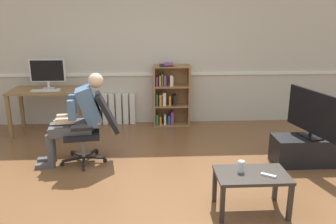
% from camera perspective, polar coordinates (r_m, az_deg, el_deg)
% --- Properties ---
extents(ground_plane, '(18.00, 18.00, 0.00)m').
position_cam_1_polar(ground_plane, '(4.12, -1.46, -12.75)').
color(ground_plane, brown).
extents(back_wall, '(12.00, 0.13, 2.70)m').
position_cam_1_polar(back_wall, '(6.29, -2.31, 10.23)').
color(back_wall, beige).
rests_on(back_wall, ground_plane).
extents(computer_desk, '(1.11, 0.66, 0.76)m').
position_cam_1_polar(computer_desk, '(6.18, -19.78, 2.53)').
color(computer_desk, olive).
rests_on(computer_desk, ground_plane).
extents(imac_monitor, '(0.59, 0.14, 0.50)m').
position_cam_1_polar(imac_monitor, '(6.16, -19.41, 6.35)').
color(imac_monitor, silver).
rests_on(imac_monitor, computer_desk).
extents(keyboard, '(0.41, 0.12, 0.02)m').
position_cam_1_polar(keyboard, '(6.01, -19.89, 3.38)').
color(keyboard, white).
rests_on(keyboard, computer_desk).
extents(computer_mouse, '(0.06, 0.10, 0.03)m').
position_cam_1_polar(computer_mouse, '(5.96, -17.73, 3.55)').
color(computer_mouse, white).
rests_on(computer_mouse, computer_desk).
extents(bookshelf, '(0.66, 0.30, 1.15)m').
position_cam_1_polar(bookshelf, '(6.23, 0.24, 2.66)').
color(bookshelf, olive).
rests_on(bookshelf, ground_plane).
extents(radiator, '(0.73, 0.08, 0.57)m').
position_cam_1_polar(radiator, '(6.41, -8.73, 0.51)').
color(radiator, white).
rests_on(radiator, ground_plane).
extents(office_chair, '(0.82, 0.63, 0.96)m').
position_cam_1_polar(office_chair, '(4.78, -12.28, -2.16)').
color(office_chair, black).
rests_on(office_chair, ground_plane).
extents(person_seated, '(0.96, 0.45, 1.24)m').
position_cam_1_polar(person_seated, '(4.75, -14.75, -0.75)').
color(person_seated, '#4C4C51').
rests_on(person_seated, ground_plane).
extents(tv_stand, '(0.96, 0.41, 0.38)m').
position_cam_1_polar(tv_stand, '(5.08, 22.27, -5.89)').
color(tv_stand, black).
rests_on(tv_stand, ground_plane).
extents(tv_screen, '(0.27, 0.96, 0.63)m').
position_cam_1_polar(tv_screen, '(4.92, 22.93, -0.21)').
color(tv_screen, black).
rests_on(tv_screen, tv_stand).
extents(coffee_table, '(0.73, 0.46, 0.42)m').
position_cam_1_polar(coffee_table, '(3.67, 13.72, -10.77)').
color(coffee_table, '#332D28').
rests_on(coffee_table, ground_plane).
extents(drinking_glass, '(0.07, 0.07, 0.12)m').
position_cam_1_polar(drinking_glass, '(3.62, 12.06, -8.84)').
color(drinking_glass, silver).
rests_on(drinking_glass, coffee_table).
extents(spare_remote, '(0.14, 0.11, 0.02)m').
position_cam_1_polar(spare_remote, '(3.62, 16.36, -10.06)').
color(spare_remote, white).
rests_on(spare_remote, coffee_table).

